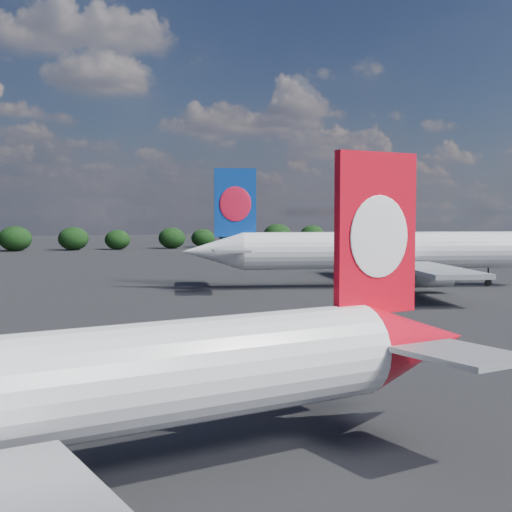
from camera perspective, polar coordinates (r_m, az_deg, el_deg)
name	(u,v)px	position (r m, az deg, el deg)	size (l,w,h in m)	color
qantas_airliner	(49,392)	(27.60, -16.26, -10.43)	(41.51, 39.62, 13.56)	white
china_southern_airliner	(370,252)	(102.90, 9.14, 0.35)	(50.91, 48.78, 16.83)	white
billboard_yellow	(18,237)	(211.53, -18.52, 1.48)	(5.00, 0.30, 5.50)	gold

